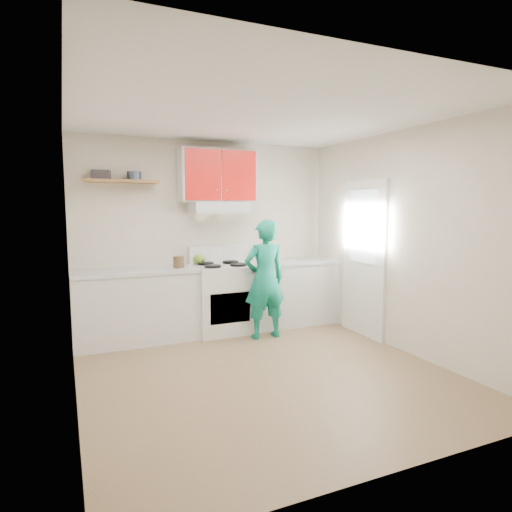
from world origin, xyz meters
name	(u,v)px	position (x,y,z in m)	size (l,w,h in m)	color
floor	(264,372)	(0.00, 0.00, 0.00)	(3.80, 3.80, 0.00)	brown
ceiling	(265,114)	(0.00, 0.00, 2.60)	(3.60, 3.80, 0.04)	white
back_wall	(207,236)	(0.00, 1.90, 1.30)	(3.60, 0.04, 2.60)	beige
front_wall	(396,274)	(0.00, -1.90, 1.30)	(3.60, 0.04, 2.60)	beige
left_wall	(70,256)	(-1.80, 0.00, 1.30)	(0.04, 3.80, 2.60)	beige
right_wall	(404,242)	(1.80, 0.00, 1.30)	(0.04, 3.80, 2.60)	beige
door	(364,259)	(1.78, 0.70, 1.02)	(0.05, 0.85, 2.05)	white
door_glass	(363,226)	(1.75, 0.70, 1.45)	(0.01, 0.55, 0.95)	white
counter_left	(136,307)	(-1.04, 1.60, 0.45)	(1.52, 0.60, 0.90)	silver
counter_right	(289,293)	(1.14, 1.60, 0.45)	(1.32, 0.60, 0.90)	silver
stove	(222,299)	(0.10, 1.57, 0.46)	(0.76, 0.65, 0.92)	white
range_hood	(219,207)	(0.10, 1.68, 1.70)	(0.76, 0.44, 0.15)	silver
upper_cabinets	(217,176)	(0.10, 1.73, 2.12)	(1.02, 0.33, 0.70)	red
shelf	(121,181)	(-1.15, 1.75, 2.02)	(0.90, 0.30, 0.04)	brown
books	(101,175)	(-1.38, 1.77, 2.09)	(0.22, 0.16, 0.11)	#3B343B
tin	(134,176)	(-1.00, 1.74, 2.09)	(0.17, 0.17, 0.11)	#333D4C
kettle	(199,259)	(-0.15, 1.80, 0.99)	(0.16, 0.16, 0.14)	olive
crock	(179,263)	(-0.49, 1.57, 0.98)	(0.14, 0.14, 0.17)	#4E3A22
cutting_board	(280,263)	(0.97, 1.55, 0.91)	(0.29, 0.21, 0.02)	olive
silicone_mat	(313,261)	(1.51, 1.55, 0.90)	(0.30, 0.25, 0.01)	red
person	(265,279)	(0.52, 1.10, 0.77)	(0.56, 0.37, 1.54)	#0E7F65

